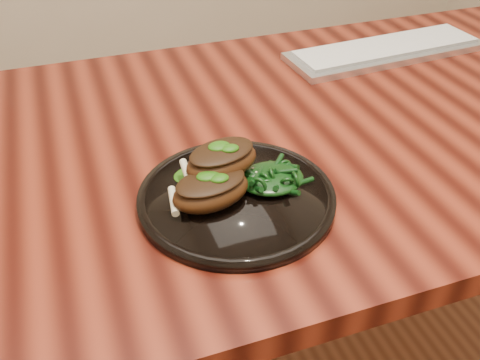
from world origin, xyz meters
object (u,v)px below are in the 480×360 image
(desk, at_px, (283,165))
(keyboard, at_px, (386,50))
(greens_heap, at_px, (272,175))
(plate, at_px, (237,197))
(lamb_chop_front, at_px, (210,189))

(desk, distance_m, keyboard, 0.40)
(greens_heap, bearing_deg, keyboard, 41.56)
(desk, xyz_separation_m, plate, (-0.15, -0.17, 0.09))
(plate, relative_size, lamb_chop_front, 2.27)
(lamb_chop_front, height_order, greens_heap, lamb_chop_front)
(desk, height_order, lamb_chop_front, lamb_chop_front)
(desk, height_order, greens_heap, greens_heap)
(greens_heap, bearing_deg, plate, -174.81)
(desk, height_order, plate, plate)
(lamb_chop_front, height_order, keyboard, lamb_chop_front)
(plate, distance_m, lamb_chop_front, 0.05)
(desk, bearing_deg, keyboard, 32.37)
(plate, xyz_separation_m, keyboard, (0.48, 0.38, 0.00))
(plate, xyz_separation_m, lamb_chop_front, (-0.04, -0.01, 0.03))
(lamb_chop_front, xyz_separation_m, keyboard, (0.52, 0.39, -0.03))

